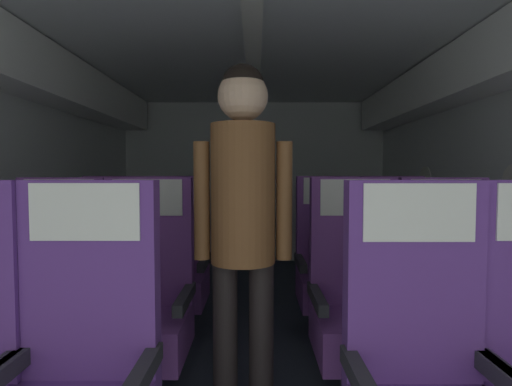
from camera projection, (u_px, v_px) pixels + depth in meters
ground at (253, 353)px, 2.60m from camera, size 3.63×5.79×0.02m
fuselage_shell at (253, 121)px, 2.79m from camera, size 3.51×5.44×2.13m
seat_a_left_aisle at (77, 382)px, 1.33m from camera, size 0.51×0.49×1.14m
seat_a_right_window at (426, 386)px, 1.30m from camera, size 0.51×0.49×1.14m
seat_b_left_window at (54, 303)px, 2.13m from camera, size 0.51×0.49×1.14m
seat_b_left_aisle at (144, 303)px, 2.13m from camera, size 0.51×0.49×1.14m
seat_b_right_aisle at (450, 303)px, 2.12m from camera, size 0.51×0.49×1.14m
seat_b_right_window at (357, 302)px, 2.14m from camera, size 0.51×0.49×1.14m
seat_c_left_window at (110, 266)px, 2.97m from camera, size 0.51×0.49×1.14m
seat_c_left_aisle at (175, 266)px, 2.97m from camera, size 0.51×0.49×1.14m
seat_c_right_aisle at (396, 267)px, 2.96m from camera, size 0.51×0.49×1.14m
seat_c_right_window at (330, 267)px, 2.96m from camera, size 0.51×0.49×1.14m
flight_attendant at (243, 209)px, 1.74m from camera, size 0.43×0.28×1.63m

